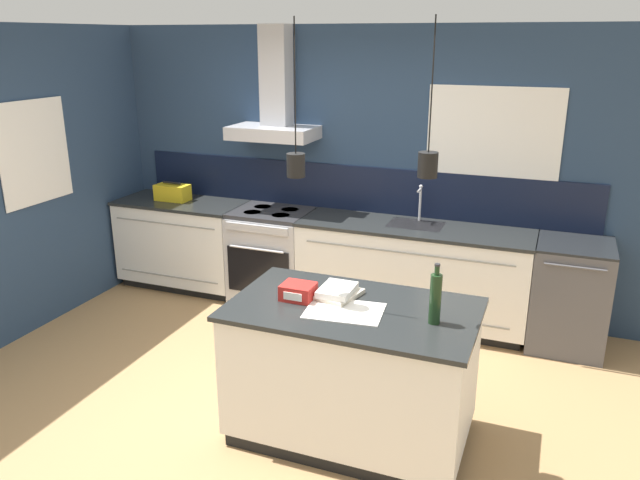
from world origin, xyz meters
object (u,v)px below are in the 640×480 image
Objects in this scene: book_stack at (338,292)px; bottle_on_island at (435,298)px; yellow_toolbox at (173,192)px; oven_range at (272,256)px; red_supply_box at (298,292)px; dishwasher at (569,295)px.

bottle_on_island is at bearing -13.23° from book_stack.
bottle_on_island reaches higher than yellow_toolbox.
oven_range is 2.18m from red_supply_box.
oven_range is at bearing -179.91° from dishwasher.
book_stack is 0.98× the size of yellow_toolbox.
bottle_on_island reaches higher than oven_range.
book_stack is at bearing 27.00° from red_supply_box.
book_stack reaches higher than oven_range.
red_supply_box is at bearing 177.68° from bottle_on_island.
red_supply_box is 0.60× the size of yellow_toolbox.
oven_range is at bearing -0.23° from yellow_toolbox.
oven_range is 2.72× the size of book_stack.
dishwasher is (2.71, 0.00, -0.00)m from oven_range.
oven_range is 2.20m from book_stack.
oven_range is 4.46× the size of red_supply_box.
oven_range is 1.00× the size of dishwasher.
red_supply_box is at bearing -131.89° from dishwasher.
book_stack is at bearing -129.52° from dishwasher.
book_stack is 1.64× the size of red_supply_box.
oven_range is at bearing 120.13° from red_supply_box.
oven_range is 2.68× the size of yellow_toolbox.
yellow_toolbox is at bearing 179.77° from oven_range.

